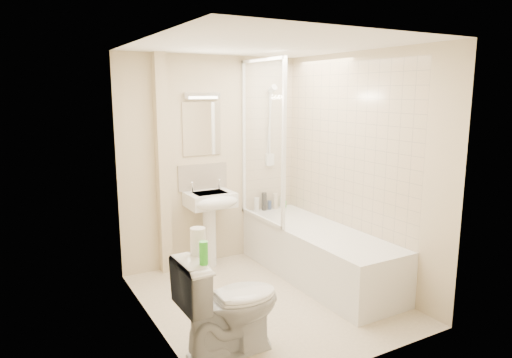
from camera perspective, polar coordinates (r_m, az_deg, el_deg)
floor at (r=4.61m, az=1.42°, el=-14.79°), size 2.50×2.50×0.00m
wall_back at (r=5.32m, az=-5.43°, el=2.23°), size 2.20×0.02×2.40m
wall_left at (r=3.79m, az=-12.92°, el=-1.50°), size 0.02×2.50×2.40m
wall_right at (r=4.88m, az=12.66°, el=1.22°), size 0.02×2.50×2.40m
ceiling at (r=4.17m, az=1.58°, el=16.44°), size 2.20×2.50×0.02m
tile_back at (r=5.63m, az=1.59°, el=5.05°), size 0.70×0.01×1.75m
tile_right at (r=4.99m, az=11.12°, el=4.10°), size 0.01×2.10×1.75m
pipe_boxing at (r=5.05m, az=-11.59°, el=1.59°), size 0.12×0.12×2.40m
splashback at (r=5.29m, az=-6.66°, el=0.29°), size 0.60×0.02×0.30m
mirror at (r=5.22m, az=-6.78°, el=6.23°), size 0.46×0.01×0.60m
strip_light at (r=5.18m, az=-6.77°, el=10.30°), size 0.42×0.07×0.07m
bathtub at (r=5.04m, az=7.68°, el=-9.02°), size 0.70×2.10×0.55m
shower_screen at (r=5.07m, az=0.75°, el=4.70°), size 0.04×0.92×1.80m
shower_fixture at (r=5.58m, az=1.82°, el=6.25°), size 0.10×0.16×0.99m
pedestal_sink at (r=5.16m, az=-5.60°, el=-3.67°), size 0.52×0.48×1.00m
bottle_white_a at (r=5.59m, az=0.06°, el=-3.21°), size 0.06×0.06×0.17m
bottle_black_b at (r=5.64m, az=1.03°, el=-2.82°), size 0.06×0.06×0.22m
bottle_blue at (r=5.69m, az=1.68°, el=-3.26°), size 0.05×0.05×0.11m
bottle_cream at (r=5.73m, az=2.45°, el=-2.76°), size 0.07×0.07×0.19m
bottle_white_b at (r=5.78m, az=3.21°, el=-2.94°), size 0.05×0.05×0.13m
bottle_green at (r=5.80m, az=3.45°, el=-3.16°), size 0.07×0.07×0.08m
toilet at (r=3.61m, az=-3.32°, el=-15.26°), size 0.47×0.81×0.81m
toilet_roll_lower at (r=3.43m, az=-7.29°, el=-8.52°), size 0.11×0.11×0.10m
toilet_roll_upper at (r=3.38m, az=-7.28°, el=-6.94°), size 0.11×0.11×0.10m
green_bottle at (r=3.23m, az=-6.56°, el=-9.17°), size 0.06×0.06×0.17m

